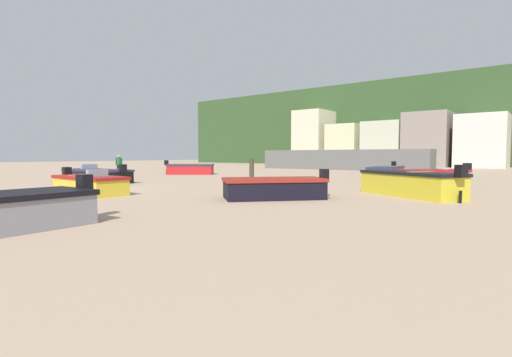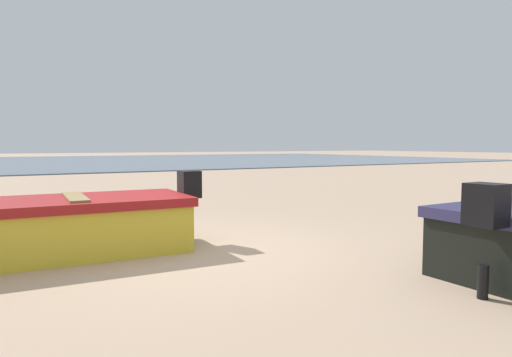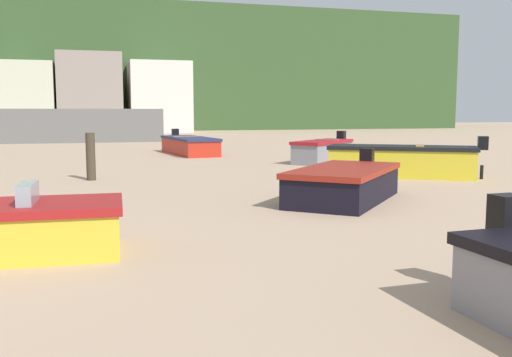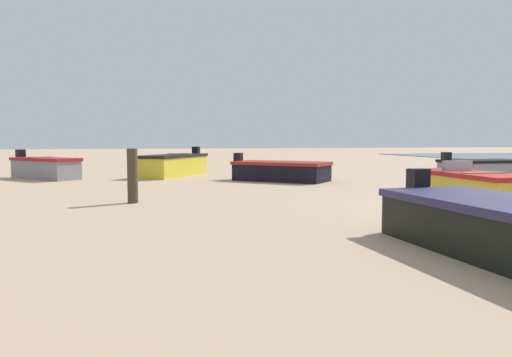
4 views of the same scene
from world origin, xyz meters
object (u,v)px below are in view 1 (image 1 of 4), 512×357
at_px(boat_red_4, 386,172).
at_px(mooring_post_near_water, 252,171).
at_px(beach_walker_foreground, 119,163).
at_px(boat_black_3, 97,176).
at_px(boat_yellow_5, 410,184).
at_px(boat_grey_1, 433,178).
at_px(boat_black_2, 274,188).
at_px(boat_yellow_7, 89,184).
at_px(boat_red_6, 190,169).
at_px(boat_grey_0, 2,212).

relative_size(boat_red_4, mooring_post_near_water, 3.75).
xyz_separation_m(mooring_post_near_water, beach_walker_foreground, (-13.27, 0.01, 0.26)).
bearing_deg(boat_black_3, mooring_post_near_water, -57.51).
distance_m(boat_yellow_5, beach_walker_foreground, 22.53).
bearing_deg(boat_grey_1, beach_walker_foreground, 56.89).
height_order(boat_black_3, boat_yellow_5, boat_yellow_5).
distance_m(boat_black_3, mooring_post_near_water, 9.05).
relative_size(boat_grey_1, boat_yellow_5, 0.73).
bearing_deg(boat_black_2, boat_yellow_5, -92.21).
bearing_deg(beach_walker_foreground, boat_yellow_7, -75.97).
bearing_deg(boat_grey_1, boat_yellow_5, 141.98).
distance_m(boat_black_2, boat_red_6, 18.74).
relative_size(boat_black_2, boat_yellow_5, 0.87).
distance_m(boat_black_2, boat_red_4, 15.02).
xyz_separation_m(boat_yellow_5, mooring_post_near_water, (-9.19, 1.71, 0.21)).
distance_m(boat_grey_0, beach_walker_foreground, 22.61).
height_order(boat_grey_0, boat_black_3, boat_grey_0).
bearing_deg(boat_grey_0, boat_black_2, -99.58).
distance_m(boat_black_2, mooring_post_near_water, 7.85).
distance_m(boat_black_2, boat_yellow_7, 7.70).
bearing_deg(boat_grey_1, boat_red_6, 44.48).
xyz_separation_m(boat_grey_1, boat_yellow_5, (0.40, -5.31, 0.04)).
height_order(boat_red_6, mooring_post_near_water, mooring_post_near_water).
relative_size(boat_grey_0, boat_yellow_7, 0.91).
relative_size(boat_black_3, beach_walker_foreground, 3.13).
bearing_deg(boat_red_6, beach_walker_foreground, -70.65).
distance_m(boat_grey_0, boat_yellow_5, 13.17).
distance_m(boat_black_2, boat_black_3, 12.98).
height_order(boat_red_4, mooring_post_near_water, mooring_post_near_water).
height_order(boat_grey_1, boat_red_6, boat_grey_1).
bearing_deg(boat_red_4, mooring_post_near_water, 57.81).
height_order(boat_grey_0, boat_grey_1, boat_grey_1).
xyz_separation_m(boat_red_4, mooring_post_near_water, (-4.42, -9.40, 0.28)).
bearing_deg(mooring_post_near_water, boat_grey_0, -72.31).
xyz_separation_m(boat_yellow_5, boat_yellow_7, (-10.66, -7.15, -0.10)).
xyz_separation_m(boat_grey_1, boat_black_2, (-3.29, -9.19, -0.06)).
xyz_separation_m(boat_black_2, boat_yellow_5, (3.69, 3.88, 0.10)).
xyz_separation_m(boat_red_6, beach_walker_foreground, (-3.07, -4.64, 0.52)).
relative_size(boat_red_4, boat_yellow_5, 1.16).
height_order(boat_grey_1, boat_red_4, boat_grey_1).
relative_size(boat_grey_1, boat_yellow_7, 0.79).
height_order(boat_black_2, beach_walker_foreground, beach_walker_foreground).
distance_m(boat_black_3, beach_walker_foreground, 7.76).
distance_m(boat_red_4, boat_red_6, 15.37).
height_order(boat_grey_0, mooring_post_near_water, mooring_post_near_water).
xyz_separation_m(boat_black_3, boat_red_4, (11.89, 14.51, 0.01)).
bearing_deg(boat_black_2, boat_red_4, -44.50).
distance_m(boat_grey_1, boat_black_3, 18.44).
distance_m(boat_black_3, boat_yellow_7, 7.07).
xyz_separation_m(boat_grey_0, boat_red_4, (-0.05, 23.40, 0.01)).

